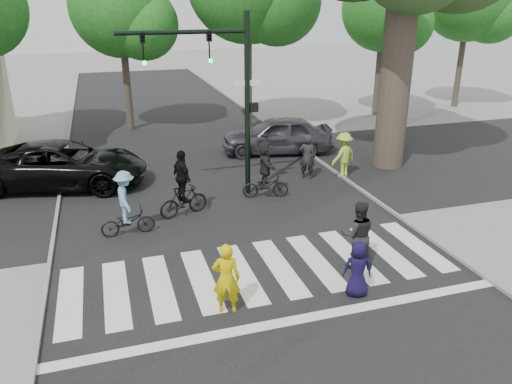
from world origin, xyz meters
TOP-DOWN VIEW (x-y plane):
  - ground at (0.00, 0.00)m, footprint 120.00×120.00m
  - road_stem at (0.00, 5.00)m, footprint 10.00×70.00m
  - road_cross at (0.00, 8.00)m, footprint 70.00×10.00m
  - curb_left at (-5.05, 5.00)m, footprint 0.10×70.00m
  - curb_right at (5.05, 5.00)m, footprint 0.10×70.00m
  - crosswalk at (0.00, 0.66)m, footprint 10.00×3.85m
  - traffic_signal at (0.35, 6.20)m, footprint 4.45×0.29m
  - bg_tree_2 at (-1.76, 16.62)m, footprint 5.04×4.80m
  - bg_tree_4 at (12.23, 16.12)m, footprint 4.83×4.60m
  - pedestrian_woman at (-1.23, -0.45)m, footprint 0.68×0.54m
  - pedestrian_child at (1.74, -0.70)m, footprint 0.75×0.61m
  - pedestrian_adult at (2.34, 0.47)m, footprint 1.02×0.90m
  - cyclist_left at (-3.00, 4.06)m, footprint 1.53×1.01m
  - cyclist_mid at (-1.24, 4.96)m, footprint 1.67×1.06m
  - cyclist_right at (1.66, 5.65)m, footprint 1.64×1.52m
  - car_suv at (-4.90, 8.84)m, footprint 6.30×4.05m
  - car_grey at (3.79, 10.52)m, footprint 5.05×2.89m
  - bystander_hivis at (5.13, 6.79)m, footprint 1.27×1.01m
  - bystander_dark at (3.76, 7.03)m, footprint 0.72×0.65m

SIDE VIEW (x-z plane):
  - ground at x=0.00m, z-range 0.00..0.00m
  - road_stem at x=0.00m, z-range 0.00..0.01m
  - road_cross at x=0.00m, z-range 0.00..0.01m
  - crosswalk at x=0.00m, z-range 0.00..0.01m
  - curb_left at x=-5.05m, z-range 0.00..0.10m
  - curb_right at x=5.05m, z-range 0.00..0.10m
  - pedestrian_child at x=1.74m, z-range 0.00..1.33m
  - car_suv at x=-4.90m, z-range 0.00..1.62m
  - car_grey at x=3.79m, z-range 0.00..1.62m
  - pedestrian_woman at x=-1.23m, z-range 0.00..1.63m
  - cyclist_left at x=-3.00m, z-range -0.13..1.79m
  - bystander_dark at x=3.76m, z-range 0.00..1.66m
  - bystander_hivis at x=5.13m, z-range 0.00..1.72m
  - cyclist_mid at x=-1.24m, z-range -0.19..1.92m
  - cyclist_right at x=1.66m, z-range -0.11..1.87m
  - pedestrian_adult at x=2.34m, z-range 0.00..1.78m
  - traffic_signal at x=0.35m, z-range 0.90..6.90m
  - bg_tree_4 at x=12.23m, z-range 1.56..9.71m
  - bg_tree_2 at x=-1.76m, z-range 1.58..9.98m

